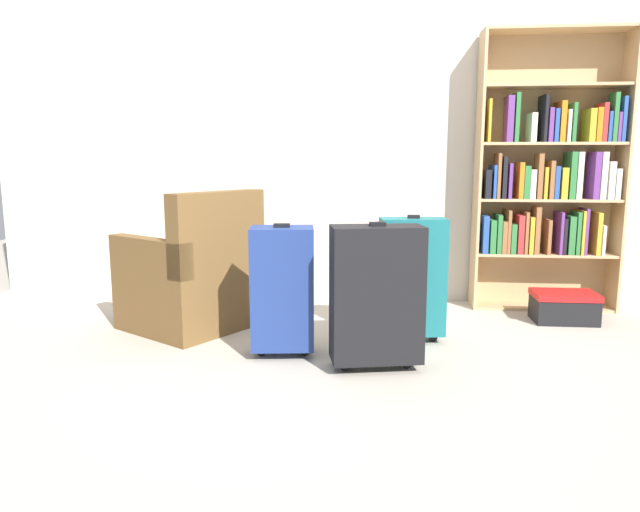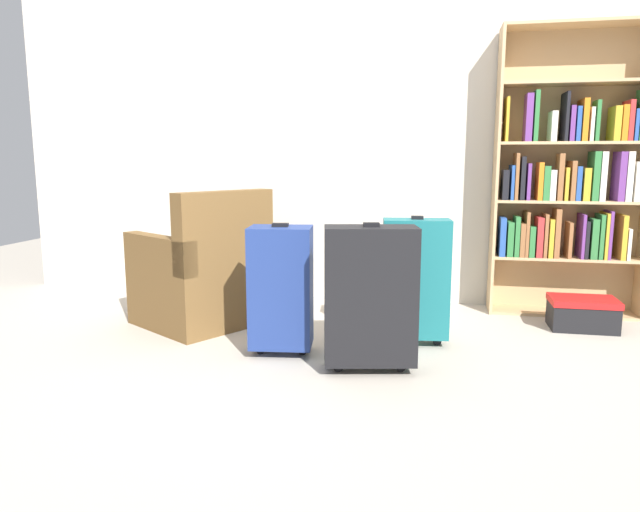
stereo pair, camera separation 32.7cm
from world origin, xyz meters
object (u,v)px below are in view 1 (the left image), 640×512
Objects in this scene: mug at (274,322)px; suitcase_teal at (412,277)px; bookshelf at (548,178)px; storage_box at (564,306)px; armchair at (194,280)px; suitcase_navy_blue at (282,288)px; suitcase_black at (376,294)px.

mug is 0.96m from suitcase_teal.
bookshelf is 0.94m from storage_box.
armchair is 2.50m from storage_box.
storage_box is at bearing -83.06° from bookshelf.
bookshelf is 2.22m from mug.
armchair is (-2.42, -0.75, -0.65)m from bookshelf.
bookshelf is 2.66× the size of suitcase_navy_blue.
suitcase_teal is (-1.02, -0.91, -0.56)m from bookshelf.
suitcase_black is at bearing -18.03° from suitcase_navy_blue.
suitcase_navy_blue is at bearing -154.73° from storage_box.
armchair is 0.59m from mug.
armchair is 0.83m from suitcase_navy_blue.
armchair reaches higher than suitcase_navy_blue.
suitcase_teal is at bearing -6.77° from armchair.
mug is 0.29× the size of storage_box.
bookshelf reaches higher than suitcase_navy_blue.
suitcase_black is (-1.28, -1.02, 0.29)m from storage_box.
armchair is 1.41m from suitcase_teal.
suitcase_black is at bearing -29.08° from armchair.
storage_box is at bearing 38.53° from suitcase_black.
armchair is at bearing 173.23° from suitcase_teal.
suitcase_black is at bearing -113.45° from suitcase_teal.
bookshelf reaches higher than suitcase_teal.
suitcase_teal is (0.87, -0.17, 0.35)m from mug.
storage_box is 0.53× the size of suitcase_black.
mug is at bearing 168.71° from suitcase_teal.
bookshelf is 4.81× the size of storage_box.
mug is 0.16× the size of suitcase_teal.
mug is at bearing 0.87° from armchair.
mug is 0.16× the size of suitcase_navy_blue.
suitcase_navy_blue is at bearing -156.19° from suitcase_teal.
storage_box is (2.46, 0.36, -0.21)m from armchair.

